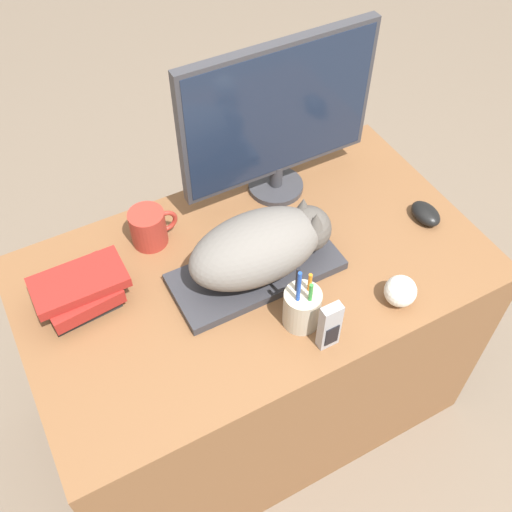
% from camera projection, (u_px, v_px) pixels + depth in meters
% --- Properties ---
extents(ground_plane, '(12.00, 12.00, 0.00)m').
position_uv_depth(ground_plane, '(307.00, 487.00, 1.85)').
color(ground_plane, '#6B5B4C').
extents(desk, '(1.17, 0.68, 0.71)m').
position_uv_depth(desk, '(255.00, 343.00, 1.77)').
color(desk, brown).
rests_on(desk, ground_plane).
extents(keyboard, '(0.42, 0.18, 0.02)m').
position_uv_depth(keyboard, '(256.00, 272.00, 1.47)').
color(keyboard, '#2D2D33').
rests_on(keyboard, desk).
extents(cat, '(0.37, 0.19, 0.15)m').
position_uv_depth(cat, '(264.00, 245.00, 1.41)').
color(cat, '#66605B').
rests_on(cat, keyboard).
extents(monitor, '(0.53, 0.15, 0.45)m').
position_uv_depth(monitor, '(279.00, 116.00, 1.49)').
color(monitor, '#333338').
rests_on(monitor, desk).
extents(computer_mouse, '(0.06, 0.09, 0.04)m').
position_uv_depth(computer_mouse, '(426.00, 214.00, 1.59)').
color(computer_mouse, black).
rests_on(computer_mouse, desk).
extents(coffee_mug, '(0.13, 0.09, 0.10)m').
position_uv_depth(coffee_mug, '(149.00, 227.00, 1.52)').
color(coffee_mug, '#9E2D23').
rests_on(coffee_mug, desk).
extents(pen_cup, '(0.09, 0.09, 0.20)m').
position_uv_depth(pen_cup, '(302.00, 307.00, 1.35)').
color(pen_cup, '#B2A893').
rests_on(pen_cup, desk).
extents(baseball, '(0.08, 0.08, 0.08)m').
position_uv_depth(baseball, '(400.00, 291.00, 1.40)').
color(baseball, silver).
rests_on(baseball, desk).
extents(phone, '(0.05, 0.03, 0.14)m').
position_uv_depth(phone, '(330.00, 326.00, 1.30)').
color(phone, '#99999E').
rests_on(phone, desk).
extents(book_stack, '(0.22, 0.17, 0.09)m').
position_uv_depth(book_stack, '(79.00, 291.00, 1.39)').
color(book_stack, black).
rests_on(book_stack, desk).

